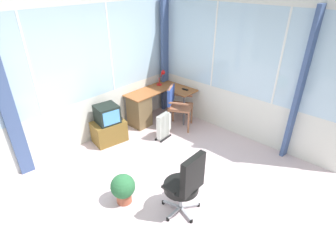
{
  "coord_description": "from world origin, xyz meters",
  "views": [
    {
      "loc": [
        -2.37,
        -2.34,
        3.07
      ],
      "look_at": [
        0.55,
        0.33,
        0.79
      ],
      "focal_mm": 28.76,
      "sensor_mm": 36.0,
      "label": 1
    }
  ],
  "objects": [
    {
      "name": "tv_remote",
      "position": [
        2.11,
        1.22,
        0.75
      ],
      "size": [
        0.05,
        0.15,
        0.02
      ],
      "primitive_type": "cube",
      "rotation": [
        0.0,
        0.0,
        0.07
      ],
      "color": "black",
      "rests_on": "desk"
    },
    {
      "name": "curtain_east_far",
      "position": [
        2.28,
        -1.13,
        1.34
      ],
      "size": [
        0.23,
        0.09,
        2.67
      ],
      "primitive_type": "cube",
      "rotation": [
        0.0,
        0.0,
        -0.11
      ],
      "color": "#415685",
      "rests_on": "ground"
    },
    {
      "name": "curtain_corner",
      "position": [
        2.23,
        1.96,
        1.34
      ],
      "size": [
        0.23,
        0.1,
        2.67
      ],
      "primitive_type": "cube",
      "rotation": [
        0.0,
        0.0,
        0.12
      ],
      "color": "#415685",
      "rests_on": "ground"
    },
    {
      "name": "tv_on_stand",
      "position": [
        0.31,
        1.74,
        0.36
      ],
      "size": [
        0.71,
        0.55,
        0.81
      ],
      "color": "brown",
      "rests_on": "ground"
    },
    {
      "name": "east_window_panel",
      "position": [
        2.36,
        0.0,
        1.38
      ],
      "size": [
        0.07,
        4.11,
        2.77
      ],
      "color": "silver",
      "rests_on": "ground"
    },
    {
      "name": "desk",
      "position": [
        1.27,
        1.76,
        0.41
      ],
      "size": [
        1.37,
        1.05,
        0.73
      ],
      "color": "#98582E",
      "rests_on": "ground"
    },
    {
      "name": "desk_lamp",
      "position": [
        2.02,
        1.82,
        0.96
      ],
      "size": [
        0.23,
        0.2,
        0.35
      ],
      "color": "red",
      "rests_on": "desk"
    },
    {
      "name": "potted_plant",
      "position": [
        -0.6,
        0.19,
        0.27
      ],
      "size": [
        0.37,
        0.37,
        0.49
      ],
      "color": "#A7533A",
      "rests_on": "ground"
    },
    {
      "name": "office_chair",
      "position": [
        -0.14,
        -0.64,
        0.57
      ],
      "size": [
        0.6,
        0.58,
        1.04
      ],
      "color": "#B7B7BF",
      "rests_on": "ground"
    },
    {
      "name": "north_window_panel",
      "position": [
        -0.0,
        2.09,
        1.38
      ],
      "size": [
        4.66,
        0.07,
        2.77
      ],
      "color": "silver",
      "rests_on": "ground"
    },
    {
      "name": "space_heater",
      "position": [
        1.16,
        0.99,
        0.28
      ],
      "size": [
        0.4,
        0.2,
        0.56
      ],
      "color": "silver",
      "rests_on": "ground"
    },
    {
      "name": "wooden_armchair",
      "position": [
        1.68,
        1.14,
        0.62
      ],
      "size": [
        0.65,
        0.66,
        0.95
      ],
      "color": "#9D6043",
      "rests_on": "ground"
    },
    {
      "name": "curtain_north_left",
      "position": [
        -1.28,
        2.01,
        1.34
      ],
      "size": [
        0.23,
        0.1,
        2.67
      ],
      "primitive_type": "cube",
      "rotation": [
        0.0,
        0.0,
        -0.12
      ],
      "color": "#415685",
      "rests_on": "ground"
    },
    {
      "name": "ground",
      "position": [
        0.0,
        0.0,
        -0.03
      ],
      "size": [
        5.66,
        5.11,
        0.06
      ],
      "primitive_type": "cube",
      "color": "beige"
    }
  ]
}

